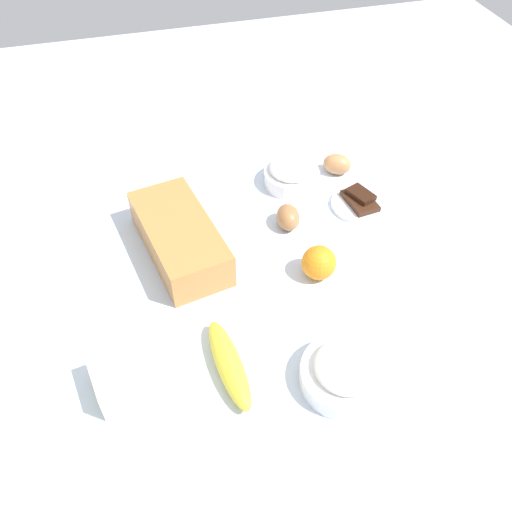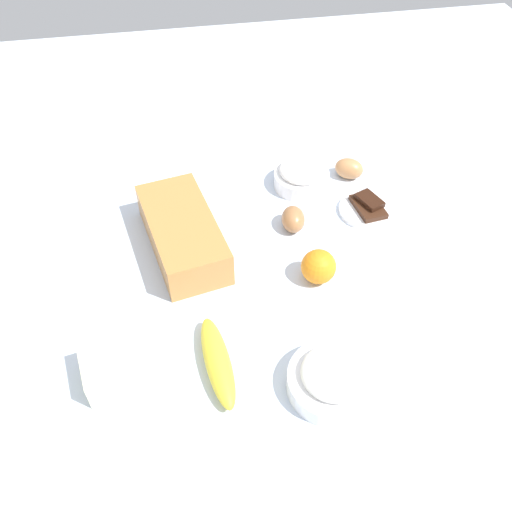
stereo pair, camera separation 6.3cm
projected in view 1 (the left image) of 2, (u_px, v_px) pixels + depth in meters
ground_plane at (256, 273)px, 1.10m from camera, size 2.40×2.40×0.02m
loaf_pan at (180, 237)px, 1.10m from camera, size 0.30×0.18×0.08m
flour_bowl at (345, 372)px, 0.90m from camera, size 0.15×0.15×0.06m
sugar_bowl at (292, 173)px, 1.27m from camera, size 0.13×0.13×0.07m
banana at (229, 364)px, 0.92m from camera, size 0.19×0.06×0.04m
orange_fruit at (319, 263)px, 1.06m from camera, size 0.07×0.07×0.07m
butter_block at (114, 382)px, 0.88m from camera, size 0.10×0.08×0.06m
egg_near_butter at (288, 217)px, 1.17m from camera, size 0.07×0.06×0.05m
egg_beside_bowl at (337, 164)px, 1.31m from camera, size 0.08×0.09×0.05m
chocolate_plate at (360, 202)px, 1.23m from camera, size 0.13×0.13×0.03m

